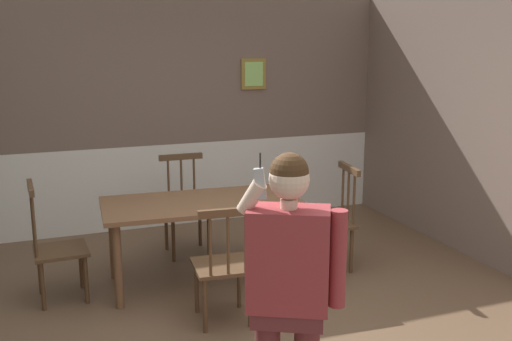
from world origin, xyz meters
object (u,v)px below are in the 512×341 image
at_px(chair_near_window, 224,265).
at_px(chair_at_table_head, 55,247).
at_px(chair_by_doorway, 330,219).
at_px(chair_opposite_corner, 186,207).
at_px(person_figure, 289,281).
at_px(dining_table, 202,211).

distance_m(chair_near_window, chair_at_table_head, 1.51).
bearing_deg(chair_near_window, chair_at_table_head, 148.46).
height_order(chair_by_doorway, chair_opposite_corner, chair_opposite_corner).
distance_m(chair_near_window, person_figure, 1.53).
bearing_deg(chair_by_doorway, dining_table, 93.27).
relative_size(dining_table, chair_by_doorway, 1.78).
xyz_separation_m(chair_by_doorway, chair_at_table_head, (-2.53, 0.17, -0.01)).
relative_size(chair_near_window, chair_by_doorway, 0.97).
bearing_deg(person_figure, chair_opposite_corner, -65.91).
distance_m(chair_by_doorway, chair_at_table_head, 2.53).
xyz_separation_m(dining_table, person_figure, (-0.14, -2.27, 0.26)).
xyz_separation_m(dining_table, chair_opposite_corner, (0.05, 0.82, -0.19)).
relative_size(chair_opposite_corner, person_figure, 0.62).
relative_size(chair_at_table_head, person_figure, 0.63).
distance_m(dining_table, chair_opposite_corner, 0.84).
xyz_separation_m(chair_near_window, chair_by_doorway, (1.32, 0.73, 0.01)).
height_order(chair_opposite_corner, person_figure, person_figure).
distance_m(dining_table, person_figure, 2.29).
bearing_deg(chair_at_table_head, chair_by_doorway, 83.78).
distance_m(chair_by_doorway, person_figure, 2.64).
bearing_deg(chair_opposite_corner, chair_at_table_head, 30.40).
xyz_separation_m(chair_near_window, chair_opposite_corner, (0.11, 1.64, 0.01)).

